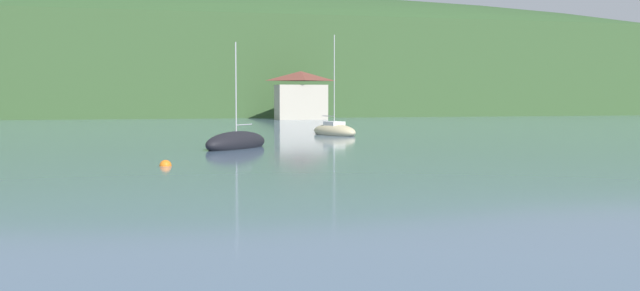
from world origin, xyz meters
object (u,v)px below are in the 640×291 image
at_px(shore_building_central, 301,96).
at_px(mooring_buoy_mid, 166,166).
at_px(sailboat_far_4, 236,143).
at_px(sailboat_far_5, 334,131).

relative_size(shore_building_central, mooring_buoy_mid, 12.76).
bearing_deg(sailboat_far_4, sailboat_far_5, -175.92).
height_order(shore_building_central, mooring_buoy_mid, shore_building_central).
height_order(shore_building_central, sailboat_far_5, sailboat_far_5).
xyz_separation_m(sailboat_far_4, sailboat_far_5, (9.03, 12.26, 0.00)).
bearing_deg(sailboat_far_4, shore_building_central, -157.02).
bearing_deg(shore_building_central, sailboat_far_5, -99.93).
height_order(sailboat_far_4, mooring_buoy_mid, sailboat_far_4).
height_order(shore_building_central, sailboat_far_4, shore_building_central).
bearing_deg(sailboat_far_4, mooring_buoy_mid, 16.31).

